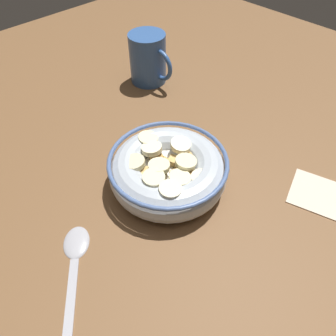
% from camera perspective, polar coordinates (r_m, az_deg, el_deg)
% --- Properties ---
extents(ground_plane, '(1.29, 1.29, 0.02)m').
position_cam_1_polar(ground_plane, '(0.46, -0.00, -3.36)').
color(ground_plane, brown).
extents(cereal_bowl, '(0.16, 0.16, 0.05)m').
position_cam_1_polar(cereal_bowl, '(0.43, -0.02, -0.37)').
color(cereal_bowl, '#B2BCC6').
rests_on(cereal_bowl, ground_plane).
extents(spoon, '(0.14, 0.11, 0.01)m').
position_cam_1_polar(spoon, '(0.40, -16.52, -15.08)').
color(spoon, '#A5A5AD').
rests_on(spoon, ground_plane).
extents(coffee_mug, '(0.10, 0.07, 0.09)m').
position_cam_1_polar(coffee_mug, '(0.64, -3.54, 19.07)').
color(coffee_mug, '#335999').
rests_on(coffee_mug, ground_plane).
extents(folded_napkin, '(0.13, 0.10, 0.00)m').
position_cam_1_polar(folded_napkin, '(0.49, 27.76, -5.05)').
color(folded_napkin, beige).
rests_on(folded_napkin, ground_plane).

